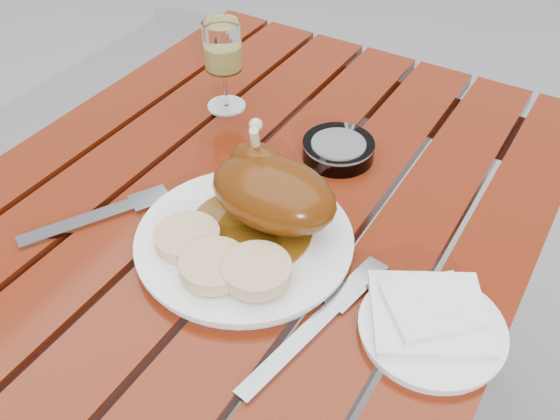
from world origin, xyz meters
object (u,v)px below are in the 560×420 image
object	(u,v)px
wine_glass	(224,67)
table	(233,378)
side_plate	(432,329)
dinner_plate	(244,241)
ashtray	(338,150)

from	to	relation	value
wine_glass	table	bearing A→B (deg)	-56.88
table	side_plate	world-z (taller)	side_plate
side_plate	dinner_plate	bearing A→B (deg)	178.58
wine_glass	ashtray	size ratio (longest dim) A/B	1.39
table	dinner_plate	bearing A→B (deg)	-15.51
dinner_plate	side_plate	xyz separation A→B (m)	(0.27, -0.01, -0.00)
dinner_plate	side_plate	distance (m)	0.27
wine_glass	ashtray	distance (m)	0.25
dinner_plate	wine_glass	world-z (taller)	wine_glass
wine_glass	side_plate	world-z (taller)	wine_glass
table	side_plate	bearing A→B (deg)	-3.73
table	dinner_plate	world-z (taller)	dinner_plate
ashtray	dinner_plate	bearing A→B (deg)	-93.54
ashtray	side_plate	bearing A→B (deg)	-44.87
dinner_plate	ashtray	xyz separation A→B (m)	(0.02, 0.25, 0.00)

